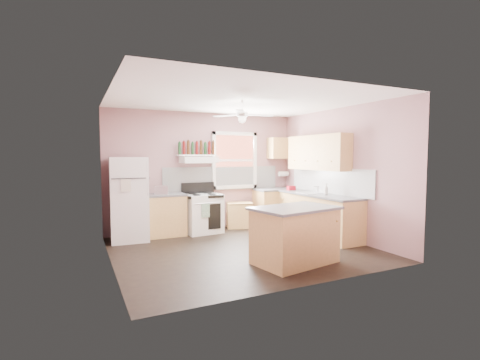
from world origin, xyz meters
name	(u,v)px	position (x,y,z in m)	size (l,w,h in m)	color
floor	(242,249)	(0.00, 0.00, 0.00)	(4.50, 4.50, 0.00)	black
ceiling	(242,100)	(0.00, 0.00, 2.70)	(4.50, 4.50, 0.00)	white
wall_back	(204,171)	(0.00, 2.02, 1.35)	(4.50, 0.05, 2.70)	#93686B
wall_right	(340,173)	(2.27, 0.00, 1.35)	(0.05, 4.00, 2.70)	#93686B
wall_left	(108,179)	(-2.27, 0.00, 1.35)	(0.05, 4.00, 2.70)	#93686B
backsplash_back	(223,178)	(0.45, 1.99, 1.18)	(2.90, 0.03, 0.55)	white
backsplash_right	(329,180)	(2.23, 0.30, 1.18)	(0.03, 2.60, 0.55)	white
window_view	(234,160)	(0.75, 1.98, 1.60)	(1.00, 0.02, 1.20)	brown
window_frame	(235,160)	(0.75, 1.96, 1.60)	(1.16, 0.07, 1.36)	white
refrigerator	(129,199)	(-1.77, 1.56, 0.84)	(0.71, 0.69, 1.68)	white
base_cabinet_left	(163,216)	(-1.06, 1.70, 0.43)	(0.90, 0.60, 0.86)	tan
counter_left	(163,195)	(-1.06, 1.70, 0.88)	(0.92, 0.62, 0.04)	#4F4F52
toaster	(161,190)	(-1.11, 1.61, 0.99)	(0.28, 0.16, 0.18)	silver
stove	(202,213)	(-0.20, 1.62, 0.43)	(0.77, 0.64, 0.86)	white
range_hood	(199,160)	(-0.23, 1.75, 1.62)	(0.78, 0.50, 0.14)	white
bottle_shelf	(197,155)	(-0.23, 1.87, 1.72)	(0.90, 0.26, 0.03)	white
cart	(240,215)	(0.78, 1.75, 0.30)	(0.59, 0.39, 0.59)	tan
base_cabinet_corner	(276,207)	(1.75, 1.70, 0.43)	(1.00, 0.60, 0.86)	tan
base_cabinet_right	(318,215)	(1.95, 0.30, 0.43)	(0.60, 2.20, 0.86)	tan
counter_corner	(276,189)	(1.75, 1.70, 0.88)	(1.02, 0.62, 0.04)	#4F4F52
counter_right	(318,195)	(1.94, 0.30, 0.88)	(0.62, 2.22, 0.04)	#4F4F52
sink	(312,193)	(1.94, 0.50, 0.90)	(0.55, 0.45, 0.03)	silver
faucet	(318,189)	(2.10, 0.50, 0.97)	(0.03, 0.03, 0.14)	silver
upper_cabinet_right	(318,153)	(2.08, 0.50, 1.78)	(0.33, 1.80, 0.76)	tan
upper_cabinet_corner	(280,148)	(1.95, 1.83, 1.90)	(0.60, 0.33, 0.52)	tan
paper_towel	(283,174)	(2.07, 1.86, 1.25)	(0.12, 0.12, 0.26)	white
island	(295,236)	(0.40, -1.10, 0.43)	(1.25, 0.79, 0.86)	tan
island_top	(295,208)	(0.40, -1.10, 0.88)	(1.33, 0.87, 0.04)	#4F4F52
ceiling_fan_hub	(242,114)	(0.00, 0.00, 2.45)	(0.20, 0.20, 0.08)	white
soap_bottle	(326,189)	(1.97, 0.06, 1.02)	(0.09, 0.09, 0.23)	silver
red_caddy	(291,188)	(1.87, 1.20, 0.95)	(0.18, 0.12, 0.10)	#B20F1E
wine_bottles	(197,148)	(-0.23, 1.87, 1.88)	(0.86, 0.06, 0.31)	#143819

